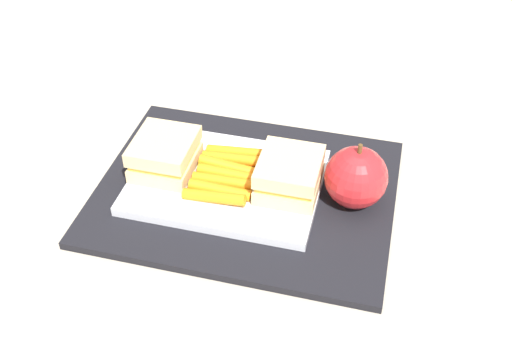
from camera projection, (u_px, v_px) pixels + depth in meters
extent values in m
plane|color=#B7AD99|center=(246.00, 195.00, 0.77)|extent=(2.40, 2.40, 0.00)
cube|color=black|center=(246.00, 192.00, 0.77)|extent=(0.36, 0.28, 0.01)
cube|color=white|center=(227.00, 182.00, 0.77)|extent=(0.23, 0.17, 0.01)
cube|color=#DBC189|center=(166.00, 162.00, 0.77)|extent=(0.07, 0.08, 0.02)
cube|color=#F4CC4C|center=(165.00, 154.00, 0.76)|extent=(0.07, 0.07, 0.01)
cube|color=#DBC189|center=(164.00, 146.00, 0.75)|extent=(0.07, 0.08, 0.02)
cube|color=#DBC189|center=(289.00, 183.00, 0.74)|extent=(0.07, 0.08, 0.02)
cube|color=#F4CC4C|center=(289.00, 175.00, 0.73)|extent=(0.07, 0.07, 0.01)
cube|color=#DBC189|center=(290.00, 166.00, 0.72)|extent=(0.07, 0.08, 0.02)
cylinder|color=orange|center=(214.00, 197.00, 0.73)|extent=(0.08, 0.01, 0.02)
cylinder|color=orange|center=(220.00, 190.00, 0.73)|extent=(0.08, 0.01, 0.02)
cylinder|color=orange|center=(223.00, 181.00, 0.75)|extent=(0.08, 0.01, 0.02)
cylinder|color=orange|center=(228.00, 174.00, 0.76)|extent=(0.08, 0.01, 0.02)
cylinder|color=orange|center=(229.00, 167.00, 0.77)|extent=(0.08, 0.01, 0.02)
cylinder|color=orange|center=(232.00, 159.00, 0.78)|extent=(0.08, 0.01, 0.02)
cylinder|color=orange|center=(236.00, 152.00, 0.79)|extent=(0.08, 0.01, 0.02)
sphere|color=red|center=(356.00, 177.00, 0.72)|extent=(0.07, 0.07, 0.07)
cylinder|color=brown|center=(360.00, 149.00, 0.70)|extent=(0.01, 0.01, 0.01)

